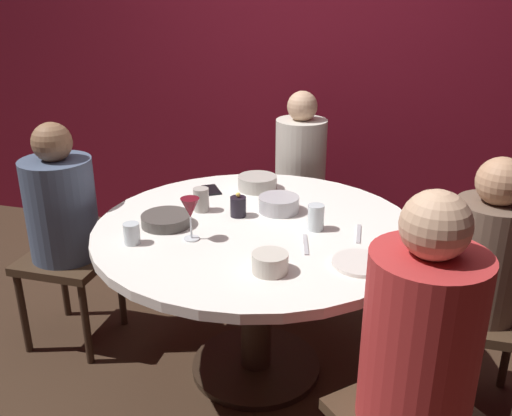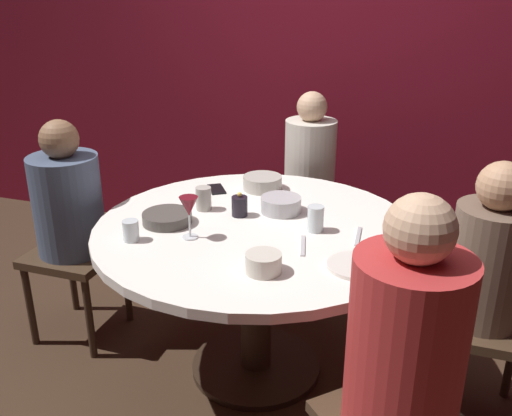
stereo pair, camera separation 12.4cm
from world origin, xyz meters
name	(u,v)px [view 1 (the left image)]	position (x,y,z in m)	size (l,w,h in m)	color
ground_plane	(256,367)	(0.00, 0.00, 0.00)	(8.00, 8.00, 0.00)	#382619
back_wall	(320,49)	(0.00, 1.49, 1.30)	(6.00, 0.10, 2.60)	maroon
dining_table	(256,256)	(0.00, 0.00, 0.59)	(1.38, 1.38, 0.74)	white
seated_diner_left	(62,211)	(-0.95, 0.00, 0.70)	(0.40, 0.40, 1.12)	#3F2D1E
seated_diner_back	(300,166)	(0.00, 0.97, 0.70)	(0.40, 0.40, 1.13)	#3F2D1E
seated_diner_right	(487,262)	(0.93, 0.00, 0.69)	(0.40, 0.40, 1.11)	#3F2D1E
seated_diner_front_right	(420,342)	(0.68, -0.68, 0.74)	(0.57, 0.57, 1.20)	#3F2D1E
candle_holder	(238,206)	(-0.10, 0.08, 0.78)	(0.07, 0.07, 0.11)	black
wine_glass	(190,210)	(-0.21, -0.20, 0.86)	(0.08, 0.08, 0.18)	silver
dinner_plate	(360,263)	(0.46, -0.24, 0.74)	(0.21, 0.21, 0.01)	silver
cell_phone	(211,190)	(-0.33, 0.35, 0.74)	(0.07, 0.14, 0.01)	black
bowl_serving_large	(279,204)	(0.06, 0.18, 0.77)	(0.18, 0.18, 0.07)	#B7B7BC
bowl_salad_center	(166,220)	(-0.37, -0.10, 0.76)	(0.21, 0.21, 0.05)	#4C4742
bowl_small_white	(270,263)	(0.16, -0.38, 0.77)	(0.13, 0.13, 0.07)	beige
bowl_sauce_side	(257,183)	(-0.11, 0.43, 0.77)	(0.19, 0.19, 0.07)	#B2ADA3
cup_near_candle	(132,234)	(-0.43, -0.30, 0.78)	(0.06, 0.06, 0.09)	silver
cup_by_left_diner	(316,217)	(0.25, 0.03, 0.79)	(0.07, 0.07, 0.11)	silver
cup_by_right_diner	(201,200)	(-0.28, 0.09, 0.79)	(0.07, 0.07, 0.11)	#B2ADA3
fork_near_plate	(359,234)	(0.43, 0.03, 0.74)	(0.02, 0.18, 0.01)	#B7B7BC
knife_near_plate	(306,244)	(0.24, -0.13, 0.74)	(0.02, 0.18, 0.01)	#B7B7BC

